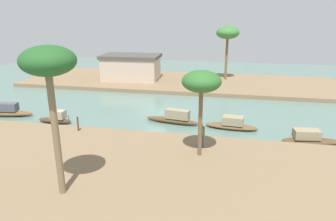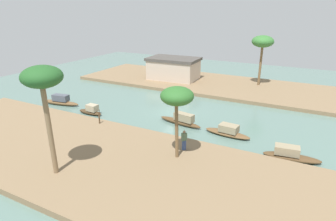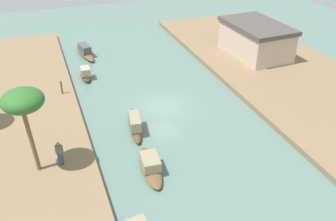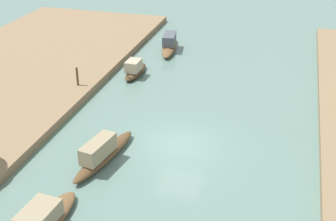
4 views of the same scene
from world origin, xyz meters
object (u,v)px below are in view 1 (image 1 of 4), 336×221
Objects in this scene: palm_tree_right_tall at (228,34)px; sampan_near_left_bank at (310,139)px; palm_tree_left_near at (49,66)px; palm_tree_left_far at (202,83)px; mooring_post at (78,124)px; sampan_open_hull at (7,111)px; person_on_near_bank at (201,137)px; sampan_foreground at (56,118)px; riverside_building at (131,67)px; sampan_with_tall_canopy at (174,118)px; sampan_with_red_awning at (232,124)px.

sampan_near_left_bank is at bearing -71.29° from palm_tree_right_tall.
sampan_near_left_bank is 0.59× the size of palm_tree_left_near.
mooring_post is at bearing 165.19° from palm_tree_left_far.
palm_tree_left_far is at bearing 43.01° from palm_tree_left_near.
sampan_open_hull is at bearing 159.54° from mooring_post.
person_on_near_bank is at bearing -6.64° from mooring_post.
mooring_post is (3.56, -2.63, 0.63)m from sampan_foreground.
riverside_building is (-2.26, 21.14, 1.17)m from mooring_post.
palm_tree_right_tall reaches higher than sampan_near_left_bank.
sampan_foreground is 0.39× the size of riverside_building.
riverside_building is at bearing 58.38° from sampan_open_hull.
person_on_near_bank reaches higher than mooring_post.
sampan_with_red_awning is (5.21, -0.38, -0.09)m from sampan_with_tall_canopy.
palm_tree_left_far is at bearing -101.23° from sampan_with_red_awning.
sampan_with_red_awning is at bearing -7.25° from sampan_open_hull.
palm_tree_left_far is (6.77, 6.32, -1.86)m from palm_tree_left_near.
riverside_building is (-13.30, -2.73, -4.63)m from palm_tree_right_tall.
palm_tree_left_near is at bearing -150.20° from sampan_near_left_bank.
sampan_near_left_bank is 11.53m from sampan_with_tall_canopy.
sampan_foreground is at bearing 143.50° from mooring_post.
sampan_near_left_bank is 1.00× the size of sampan_with_red_awning.
sampan_with_tall_canopy is 6.76m from person_on_near_bank.
palm_tree_right_tall is 14.34m from riverside_building.
mooring_post is 26.93m from palm_tree_right_tall.
riverside_building is at bearing 129.35° from sampan_with_tall_canopy.
sampan_with_tall_canopy is 0.62× the size of riverside_building.
person_on_near_bank is 10.35m from mooring_post.
sampan_open_hull is at bearing 135.96° from palm_tree_left_near.
palm_tree_left_near is (-3.60, -13.81, 6.90)m from sampan_with_tall_canopy.
sampan_with_red_awning is (15.95, 1.74, -0.03)m from sampan_foreground.
palm_tree_right_tall is (-7.36, 21.74, 6.45)m from sampan_near_left_bank.
palm_tree_left_near is (7.13, -11.68, 6.96)m from sampan_foreground.
sampan_open_hull is at bearing 169.94° from sampan_near_left_bank.
mooring_post reaches higher than sampan_with_tall_canopy.
sampan_open_hull is 0.72× the size of palm_tree_right_tall.
sampan_open_hull is 4.41× the size of mooring_post.
palm_tree_right_tall reaches higher than riverside_building.
person_on_near_bank is 25.63m from riverside_building.
sampan_open_hull is at bearing -115.19° from riverside_building.
riverside_building is at bearing 135.99° from sampan_with_red_awning.
sampan_foreground is at bearing -97.09° from riverside_building.
mooring_post is at bearing -86.97° from riverside_building.
sampan_near_left_bank is at bearing 37.00° from palm_tree_left_near.
palm_tree_left_near is (-6.71, -7.85, 6.15)m from person_on_near_bank.
sampan_foreground is 16.04m from sampan_with_red_awning.
sampan_near_left_bank is 6.42m from sampan_with_red_awning.
palm_tree_left_near is at bearing -4.09° from person_on_near_bank.
palm_tree_right_tall is at bearing 87.98° from sampan_with_tall_canopy.
person_on_near_bank reaches higher than sampan_open_hull.
person_on_near_bank is at bearing -105.87° from sampan_with_red_awning.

